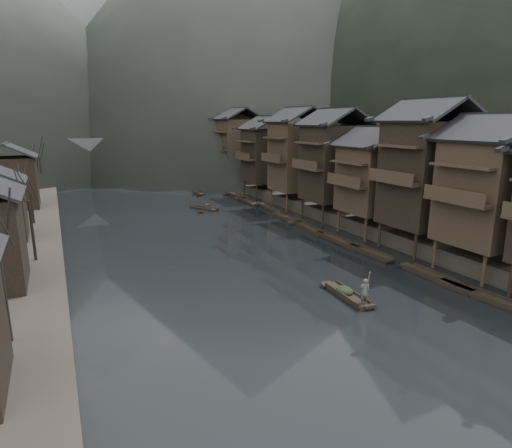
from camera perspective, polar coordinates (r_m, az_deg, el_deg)
water at (r=30.96m, az=6.14°, el=-10.32°), size 300.00×300.00×0.00m
right_bank at (r=82.04m, az=12.64°, el=5.16°), size 40.00×200.00×1.80m
stilt_houses at (r=54.64m, az=11.13°, el=9.38°), size 9.00×67.60×15.12m
bare_trees at (r=47.13m, az=-27.62°, el=4.84°), size 3.78×74.14×7.56m
moored_sampans at (r=58.89m, az=2.44°, el=1.54°), size 3.13×72.28×0.47m
midriver_boats at (r=69.98m, az=-7.61°, el=3.38°), size 5.69×19.51×0.45m
stone_bridge at (r=97.49m, az=-16.53°, el=8.72°), size 40.00×6.00×9.00m
hero_sampan at (r=32.16m, az=11.97°, el=-9.22°), size 1.40×5.23×0.44m
cargo_heap at (r=32.11m, az=11.74°, el=-8.13°), size 1.14×1.49×0.68m
boatman at (r=30.49m, az=14.32°, el=-8.29°), size 0.81×0.74×1.85m
bamboo_pole at (r=29.78m, az=14.91°, el=-3.63°), size 1.42×1.97×3.28m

